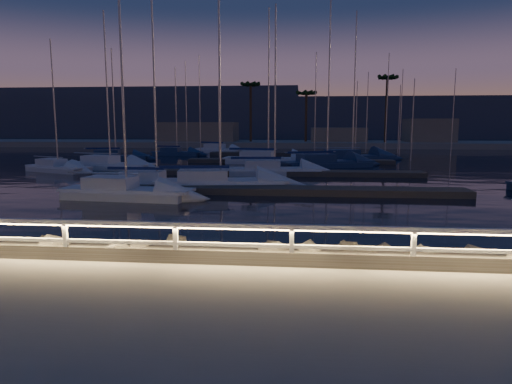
% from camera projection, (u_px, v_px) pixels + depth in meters
% --- Properties ---
extents(ground, '(400.00, 400.00, 0.00)m').
position_uv_depth(ground, '(252.00, 264.00, 11.70)').
color(ground, gray).
rests_on(ground, ground).
extents(harbor_water, '(400.00, 440.00, 0.60)m').
position_uv_depth(harbor_water, '(288.00, 173.00, 42.57)').
color(harbor_water, black).
rests_on(harbor_water, ground).
extents(guard_rail, '(44.11, 0.12, 1.06)m').
position_uv_depth(guard_rail, '(250.00, 235.00, 11.59)').
color(guard_rail, white).
rests_on(guard_rail, ground).
extents(riprap, '(31.45, 2.88, 1.36)m').
position_uv_depth(riprap, '(268.00, 258.00, 12.65)').
color(riprap, '#665F57').
rests_on(riprap, ground).
extents(floating_docks, '(22.00, 36.00, 0.40)m').
position_uv_depth(floating_docks, '(288.00, 166.00, 43.74)').
color(floating_docks, '#4F4942').
rests_on(floating_docks, ground).
extents(far_shore, '(160.00, 14.00, 5.20)m').
position_uv_depth(far_shore, '(294.00, 142.00, 84.55)').
color(far_shore, gray).
rests_on(far_shore, ground).
extents(palm_left, '(3.00, 3.00, 11.20)m').
position_uv_depth(palm_left, '(251.00, 87.00, 81.85)').
color(palm_left, brown).
rests_on(palm_left, ground).
extents(palm_center, '(3.00, 3.00, 9.70)m').
position_uv_depth(palm_center, '(306.00, 95.00, 82.06)').
color(palm_center, brown).
rests_on(palm_center, ground).
extents(palm_right, '(3.00, 3.00, 12.20)m').
position_uv_depth(palm_right, '(387.00, 81.00, 79.38)').
color(palm_right, brown).
rests_on(palm_right, ground).
extents(distant_hills, '(230.00, 37.50, 18.00)m').
position_uv_depth(distant_hills, '(228.00, 120.00, 144.73)').
color(distant_hills, '#384056').
rests_on(distant_hills, ground).
extents(sailboat_a, '(7.63, 2.95, 12.76)m').
position_uv_depth(sailboat_a, '(123.00, 191.00, 25.59)').
color(sailboat_a, silver).
rests_on(sailboat_a, ground).
extents(sailboat_b, '(7.36, 2.32, 12.47)m').
position_uv_depth(sailboat_b, '(154.00, 182.00, 29.75)').
color(sailboat_b, silver).
rests_on(sailboat_b, ground).
extents(sailboat_c, '(9.01, 3.93, 14.80)m').
position_uv_depth(sailboat_c, '(217.00, 182.00, 29.60)').
color(sailboat_c, silver).
rests_on(sailboat_c, ground).
extents(sailboat_e, '(6.83, 4.28, 11.39)m').
position_uv_depth(sailboat_e, '(57.00, 167.00, 40.06)').
color(sailboat_e, silver).
rests_on(sailboat_e, ground).
extents(sailboat_f, '(8.20, 3.23, 13.62)m').
position_uv_depth(sailboat_f, '(272.00, 170.00, 37.53)').
color(sailboat_f, silver).
rests_on(sailboat_f, ground).
extents(sailboat_g, '(9.70, 3.80, 16.06)m').
position_uv_depth(sailboat_g, '(266.00, 159.00, 48.56)').
color(sailboat_g, silver).
rests_on(sailboat_g, ground).
extents(sailboat_i, '(7.65, 3.64, 12.65)m').
position_uv_depth(sailboat_i, '(114.00, 157.00, 52.40)').
color(sailboat_i, navy).
rests_on(sailboat_i, ground).
extents(sailboat_j, '(8.67, 4.24, 14.24)m').
position_uv_depth(sailboat_j, '(108.00, 164.00, 42.19)').
color(sailboat_j, silver).
rests_on(sailboat_j, ground).
extents(sailboat_k, '(9.49, 6.19, 15.75)m').
position_uv_depth(sailboat_k, '(325.00, 162.00, 44.28)').
color(sailboat_k, navy).
rests_on(sailboat_k, ground).
extents(sailboat_l, '(10.22, 5.73, 16.67)m').
position_uv_depth(sailboat_l, '(350.00, 157.00, 52.39)').
color(sailboat_l, navy).
rests_on(sailboat_l, ground).
extents(sailboat_m, '(7.93, 5.01, 13.23)m').
position_uv_depth(sailboat_m, '(219.00, 149.00, 66.99)').
color(sailboat_m, silver).
rests_on(sailboat_m, ground).
extents(sailboat_n, '(7.01, 2.99, 11.59)m').
position_uv_depth(sailboat_n, '(176.00, 152.00, 60.97)').
color(sailboat_n, navy).
rests_on(sailboat_n, ground).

